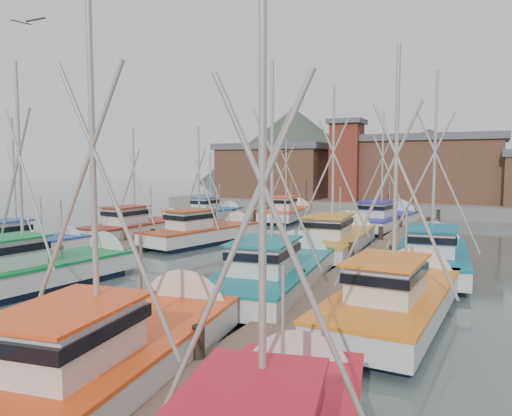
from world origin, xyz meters
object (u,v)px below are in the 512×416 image
at_px(lookout_tower, 346,159).
at_px(boat_4, 41,271).
at_px(boat_1, 118,354).
at_px(boat_8, 207,233).
at_px(boat_12, 288,213).

xyz_separation_m(lookout_tower, boat_4, (-2.35, -37.57, -4.87)).
bearing_deg(lookout_tower, boat_1, -81.30).
bearing_deg(lookout_tower, boat_8, -95.03).
bearing_deg(boat_1, lookout_tower, 90.71).
xyz_separation_m(lookout_tower, boat_12, (-2.45, -10.36, -4.87)).
relative_size(lookout_tower, boat_4, 0.87).
height_order(lookout_tower, boat_12, lookout_tower).
bearing_deg(boat_12, boat_1, -81.07).
relative_size(boat_1, boat_12, 1.07).
xyz_separation_m(boat_4, boat_8, (0.16, 12.76, -0.01)).
bearing_deg(boat_4, boat_1, -25.46).
distance_m(boat_8, boat_12, 14.45).
relative_size(lookout_tower, boat_1, 0.85).
distance_m(lookout_tower, boat_8, 25.38).
height_order(boat_1, boat_12, boat_1).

